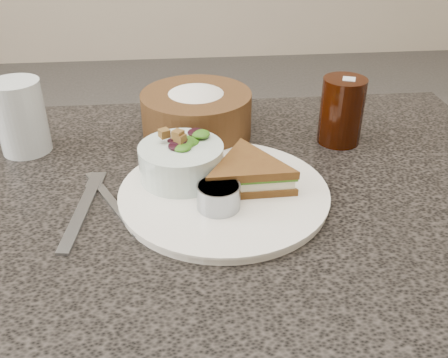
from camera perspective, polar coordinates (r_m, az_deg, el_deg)
dinner_plate at (r=0.68m, az=0.00°, el=-1.72°), size 0.28×0.28×0.01m
sandwich at (r=0.68m, az=2.80°, el=0.60°), size 0.15×0.15×0.04m
salad_bowl at (r=0.70m, az=-4.92°, el=2.63°), size 0.14×0.14×0.07m
dressing_ramekin at (r=0.64m, az=-0.63°, el=-2.01°), size 0.07×0.07×0.03m
orange_wedge at (r=0.72m, az=0.73°, el=1.73°), size 0.08×0.08×0.02m
fork at (r=0.68m, az=-16.03°, el=-3.80°), size 0.04×0.17×0.00m
knife at (r=0.69m, az=-12.70°, el=-2.55°), size 0.09×0.16×0.00m
bread_basket at (r=0.84m, az=-3.18°, el=8.21°), size 0.22×0.22×0.10m
cola_glass at (r=0.83m, az=13.33°, el=7.95°), size 0.08×0.08×0.12m
water_glass at (r=0.84m, az=-22.20°, el=6.58°), size 0.10×0.10×0.12m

